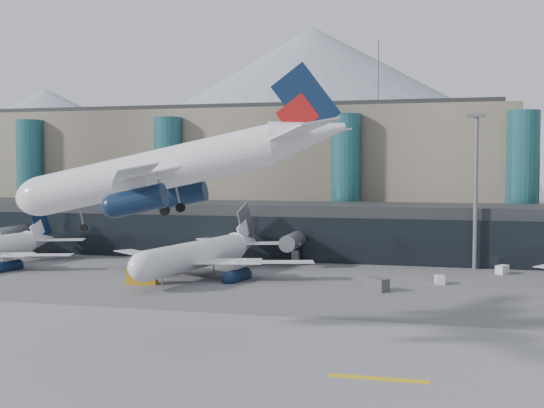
{
  "coord_description": "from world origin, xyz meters",
  "views": [
    {
      "loc": [
        24.78,
        -68.47,
        16.68
      ],
      "look_at": [
        -0.47,
        32.0,
        11.21
      ],
      "focal_mm": 45.0,
      "sensor_mm": 36.0,
      "label": 1
    }
  ],
  "objects": [
    {
      "name": "ground",
      "position": [
        0.0,
        0.0,
        0.0
      ],
      "size": [
        900.0,
        900.0,
        0.0
      ],
      "primitive_type": "plane",
      "color": "#515154",
      "rests_on": "ground"
    },
    {
      "name": "mountain_ridge",
      "position": [
        15.97,
        380.0,
        45.74
      ],
      "size": [
        910.0,
        400.0,
        110.0
      ],
      "color": "gray",
      "rests_on": "ground"
    },
    {
      "name": "jet_parked_mid",
      "position": [
        -11.0,
        32.5,
        4.59
      ],
      "size": [
        37.09,
        37.66,
        12.15
      ],
      "rotation": [
        0.0,
        0.0,
        1.39
      ],
      "color": "white",
      "rests_on": "ground"
    },
    {
      "name": "veh_d",
      "position": [
        34.02,
        43.8,
        0.68
      ],
      "size": [
        2.31,
        2.71,
        1.37
      ],
      "primitive_type": "cube",
      "rotation": [
        0.0,
        0.0,
        1.05
      ],
      "color": "silver",
      "rests_on": "ground"
    },
    {
      "name": "hero_jet",
      "position": [
        1.66,
        -8.99,
        17.85
      ],
      "size": [
        33.35,
        33.95,
        10.96
      ],
      "rotation": [
        0.0,
        -0.21,
        0.07
      ],
      "color": "white",
      "rests_on": "ground"
    },
    {
      "name": "teal_towers",
      "position": [
        -14.99,
        74.01,
        14.01
      ],
      "size": [
        116.4,
        19.4,
        46.0
      ],
      "color": "#256167",
      "rests_on": "ground"
    },
    {
      "name": "veh_g",
      "position": [
        24.51,
        31.81,
        0.6
      ],
      "size": [
        1.51,
        2.23,
        1.2
      ],
      "primitive_type": "cube",
      "rotation": [
        0.0,
        0.0,
        -1.41
      ],
      "color": "silver",
      "rests_on": "ground"
    },
    {
      "name": "terminal_main",
      "position": [
        -25.0,
        90.0,
        15.44
      ],
      "size": [
        130.0,
        30.0,
        31.0
      ],
      "color": "gray",
      "rests_on": "ground"
    },
    {
      "name": "veh_h",
      "position": [
        -17.12,
        21.44,
        1.17
      ],
      "size": [
        4.61,
        3.1,
        2.33
      ],
      "primitive_type": "cube",
      "rotation": [
        0.0,
        0.0,
        0.22
      ],
      "color": "#C38C16",
      "rests_on": "ground"
    },
    {
      "name": "lightmast_mid",
      "position": [
        30.0,
        48.0,
        14.42
      ],
      "size": [
        3.0,
        1.2,
        25.6
      ],
      "color": "slate",
      "rests_on": "ground"
    },
    {
      "name": "veh_b",
      "position": [
        -22.06,
        40.82,
        0.74
      ],
      "size": [
        2.24,
        2.92,
        1.49
      ],
      "primitive_type": "cube",
      "rotation": [
        0.0,
        0.0,
        1.85
      ],
      "color": "#C38C16",
      "rests_on": "ground"
    },
    {
      "name": "veh_c",
      "position": [
        16.28,
        24.09,
        0.86
      ],
      "size": [
        3.47,
        3.2,
        1.73
      ],
      "primitive_type": "cube",
      "rotation": [
        0.0,
        0.0,
        -0.66
      ],
      "color": "#46474B",
      "rests_on": "ground"
    },
    {
      "name": "concourse",
      "position": [
        -0.02,
        57.73,
        4.97
      ],
      "size": [
        170.0,
        27.0,
        10.0
      ],
      "color": "black",
      "rests_on": "ground"
    },
    {
      "name": "runway_strip",
      "position": [
        0.0,
        -15.0,
        0.02
      ],
      "size": [
        400.0,
        40.0,
        0.04
      ],
      "primitive_type": "cube",
      "color": "slate",
      "rests_on": "ground"
    },
    {
      "name": "runway_markings",
      "position": [
        -0.0,
        -15.0,
        0.05
      ],
      "size": [
        128.0,
        1.0,
        0.02
      ],
      "color": "gold",
      "rests_on": "ground"
    }
  ]
}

